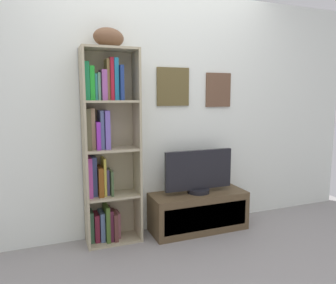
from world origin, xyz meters
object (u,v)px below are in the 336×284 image
(football, at_px, (109,38))
(television, at_px, (199,172))
(bookshelf, at_px, (106,150))
(tv_stand, at_px, (198,211))

(football, xyz_separation_m, television, (0.85, -0.06, -1.25))
(bookshelf, bearing_deg, tv_stand, -5.56)
(bookshelf, xyz_separation_m, football, (0.05, -0.03, 0.98))
(tv_stand, height_order, television, television)
(football, distance_m, television, 1.51)
(bookshelf, relative_size, tv_stand, 1.81)
(bookshelf, height_order, football, football)
(bookshelf, xyz_separation_m, tv_stand, (0.90, -0.09, -0.68))
(tv_stand, bearing_deg, football, 176.21)
(television, bearing_deg, football, 176.29)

